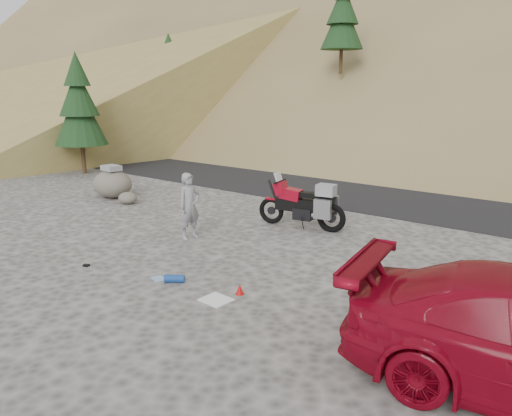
% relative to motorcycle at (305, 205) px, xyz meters
% --- Properties ---
extents(ground, '(140.00, 140.00, 0.00)m').
position_rel_motorcycle_xyz_m(ground, '(-1.08, -3.17, -0.63)').
color(ground, '#474542').
rests_on(ground, ground).
extents(road, '(120.00, 7.00, 0.05)m').
position_rel_motorcycle_xyz_m(road, '(-1.08, 5.83, -0.63)').
color(road, black).
rests_on(road, ground).
extents(conifer_verge, '(2.20, 2.20, 5.04)m').
position_rel_motorcycle_xyz_m(conifer_verge, '(-12.08, 1.33, 2.26)').
color(conifer_verge, '#382514').
rests_on(conifer_verge, ground).
extents(motorcycle, '(2.45, 0.97, 1.47)m').
position_rel_motorcycle_xyz_m(motorcycle, '(0.00, 0.00, 0.00)').
color(motorcycle, black).
rests_on(motorcycle, ground).
extents(man, '(0.47, 0.65, 1.63)m').
position_rel_motorcycle_xyz_m(man, '(-1.73, -2.50, -0.63)').
color(man, gray).
rests_on(man, ground).
extents(boulder, '(1.71, 1.57, 1.10)m').
position_rel_motorcycle_xyz_m(boulder, '(-7.10, -0.84, -0.15)').
color(boulder, '#555048').
rests_on(boulder, ground).
extents(small_rock, '(0.75, 0.71, 0.38)m').
position_rel_motorcycle_xyz_m(small_rock, '(-5.97, -1.12, -0.44)').
color(small_rock, '#555048').
rests_on(small_rock, ground).
extents(gear_white_cloth, '(0.53, 0.48, 0.02)m').
position_rel_motorcycle_xyz_m(gear_white_cloth, '(1.26, -4.83, -0.62)').
color(gear_white_cloth, white).
rests_on(gear_white_cloth, ground).
extents(gear_blue_mat, '(0.40, 0.35, 0.15)m').
position_rel_motorcycle_xyz_m(gear_blue_mat, '(0.08, -4.72, -0.55)').
color(gear_blue_mat, navy).
rests_on(gear_blue_mat, ground).
extents(gear_funnel, '(0.19, 0.19, 0.20)m').
position_rel_motorcycle_xyz_m(gear_funnel, '(1.42, -4.37, -0.53)').
color(gear_funnel, '#B90D0C').
rests_on(gear_funnel, ground).
extents(gear_glove_a, '(0.17, 0.14, 0.04)m').
position_rel_motorcycle_xyz_m(gear_glove_a, '(-0.02, -4.70, -0.60)').
color(gear_glove_a, black).
rests_on(gear_glove_a, ground).
extents(gear_glove_b, '(0.15, 0.13, 0.04)m').
position_rel_motorcycle_xyz_m(gear_glove_b, '(-2.03, -5.25, -0.61)').
color(gear_glove_b, black).
rests_on(gear_glove_b, ground).
extents(gear_blue_cloth, '(0.35, 0.30, 0.01)m').
position_rel_motorcycle_xyz_m(gear_blue_cloth, '(-0.29, -4.79, -0.62)').
color(gear_blue_cloth, '#829EC9').
rests_on(gear_blue_cloth, ground).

